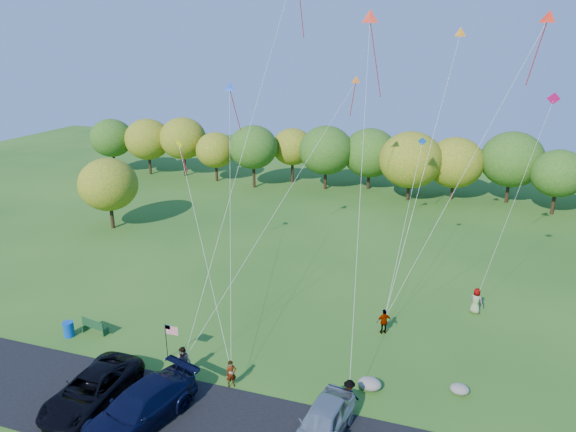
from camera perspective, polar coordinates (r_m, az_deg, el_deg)
name	(u,v)px	position (r m, az deg, el deg)	size (l,w,h in m)	color
ground	(253,381)	(29.21, -3.91, -17.77)	(140.00, 140.00, 0.00)	#255618
asphalt_lane	(221,431)	(26.37, -7.42, -22.57)	(44.00, 6.00, 0.06)	black
treeline	(374,157)	(60.20, 9.56, 6.51)	(75.33, 28.11, 8.65)	#362313
minivan_dark	(92,390)	(28.85, -20.96, -17.57)	(2.68, 5.82, 1.62)	black
minivan_navy	(140,407)	(26.88, -16.14, -19.76)	(2.51, 6.18, 1.79)	black
minivan_silver	(323,422)	(25.37, 3.88, -21.88)	(1.92, 4.78, 1.63)	#A7AEB2
flyer_a	(231,374)	(28.46, -6.33, -17.04)	(0.56, 0.37, 1.55)	#4C4C59
flyer_b	(184,362)	(29.50, -11.51, -15.63)	(0.87, 0.67, 1.78)	#4C4C59
flyer_c	(349,394)	(27.14, 6.81, -19.06)	(1.02, 0.58, 1.57)	#4C4C59
flyer_d	(384,321)	(33.22, 10.64, -11.45)	(0.97, 0.40, 1.65)	#4C4C59
flyer_e	(476,301)	(37.06, 20.16, -8.84)	(0.88, 0.57, 1.80)	#4C4C59
park_bench	(94,326)	(34.91, -20.78, -11.38)	(1.83, 0.63, 1.02)	#17401F
trash_barrel	(69,329)	(35.27, -23.19, -11.49)	(0.65, 0.65, 0.97)	#0B45A5
flag_assembly	(169,334)	(30.56, -13.05, -12.66)	(0.84, 0.54, 2.26)	black
boulder_near	(370,384)	(28.73, 9.06, -17.93)	(1.26, 0.98, 0.63)	gray
boulder_far	(460,389)	(29.54, 18.53, -17.76)	(0.98, 0.82, 0.51)	slate
kites_aloft	(364,30)	(35.77, 8.48, 19.72)	(24.12, 6.60, 12.72)	red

